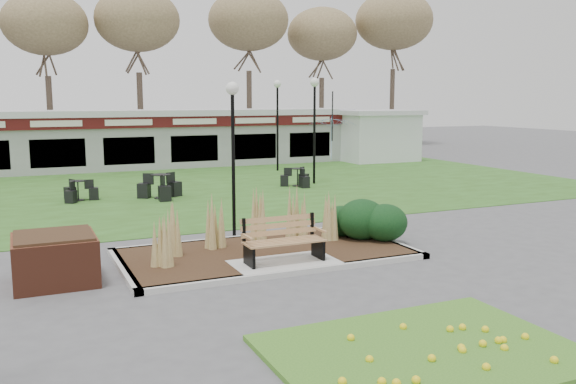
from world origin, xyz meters
name	(u,v)px	position (x,y,z in m)	size (l,w,h in m)	color
ground	(288,270)	(0.00, 0.00, 0.00)	(100.00, 100.00, 0.00)	#515154
lawn	(160,190)	(0.00, 12.00, 0.01)	(34.00, 16.00, 0.02)	#30551B
flower_bed	(424,350)	(0.00, -4.60, 0.07)	(4.20, 3.00, 0.16)	#386D1F
planting_bed	(314,234)	(1.27, 1.35, 0.37)	(6.75, 3.40, 1.27)	#352115
park_bench	(283,239)	(0.00, 0.25, 0.59)	(1.70, 0.66, 0.93)	#A37849
brick_planter	(55,258)	(-4.40, 1.00, 0.48)	(1.50, 1.50, 0.95)	brown
food_pavilion	(124,139)	(0.00, 19.96, 1.48)	(24.60, 3.40, 2.90)	#98999B
service_hut	(377,135)	(13.50, 18.00, 1.45)	(4.40, 3.40, 2.83)	silver
tree_backdrop	(97,16)	(0.00, 28.00, 8.36)	(47.24, 5.24, 10.36)	#47382B
lamp_post_mid_left	(233,125)	(-0.04, 3.20, 2.83)	(0.32, 0.32, 3.89)	black
lamp_post_mid_right	(315,107)	(6.15, 11.08, 3.13)	(0.36, 0.36, 4.29)	black
lamp_post_far_right	(277,105)	(6.55, 15.83, 3.16)	(0.36, 0.36, 4.33)	black
bistro_set_a	(161,190)	(-0.40, 9.92, 0.30)	(1.60, 1.41, 0.85)	black
bistro_set_b	(78,194)	(-3.09, 10.61, 0.25)	(1.16, 1.29, 0.69)	black
bistro_set_c	(297,180)	(5.21, 10.68, 0.26)	(1.34, 1.23, 0.72)	black
patio_umbrella	(332,139)	(8.00, 13.00, 1.70)	(2.69, 2.71, 2.68)	black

